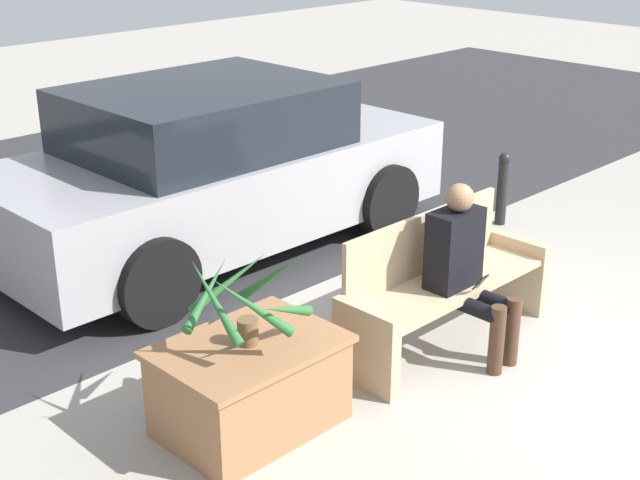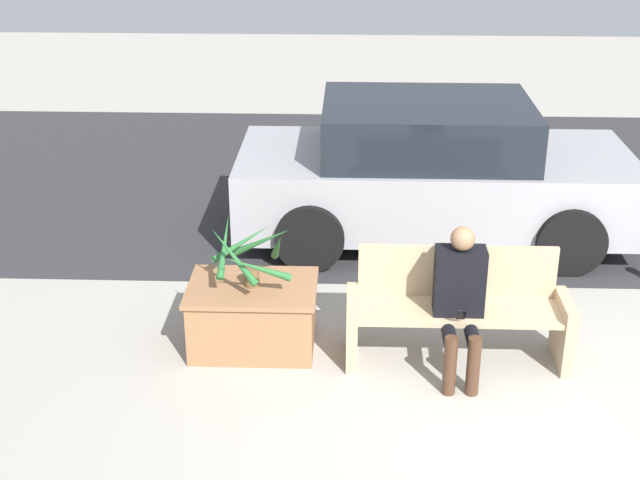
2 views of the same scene
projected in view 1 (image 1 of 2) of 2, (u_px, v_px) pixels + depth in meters
The scene contains 8 objects.
ground_plane at pixel (588, 381), 5.87m from camera, with size 30.00×30.00×0.00m, color #9E998E.
road_surface at pixel (131, 194), 9.40m from camera, with size 20.00×6.00×0.01m, color #2D2D30.
bench at pixel (441, 285), 6.25m from camera, with size 1.79×0.52×0.92m.
person_seated at pixel (465, 264), 6.02m from camera, with size 0.39×0.61×1.21m.
planter_box at pixel (250, 383), 5.27m from camera, with size 1.07×0.77×0.56m.
potted_plant at pixel (244, 300), 5.08m from camera, with size 0.71×0.74×0.55m.
parked_car at pixel (213, 169), 7.78m from camera, with size 4.11×1.98×1.49m.
bollard_post at pixel (502, 187), 8.46m from camera, with size 0.11×0.11×0.71m.
Camera 1 is at (-4.85, -2.38, 3.05)m, focal length 50.00 mm.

